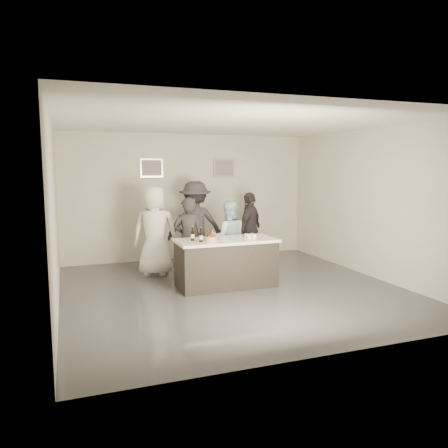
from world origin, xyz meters
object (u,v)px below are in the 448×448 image
Objects in this scene: beer_bottle_a at (193,234)px; person_main_blue at (228,238)px; person_main_black at (188,239)px; person_guest_left at (155,231)px; beer_bottle_b at (201,235)px; person_guest_back at (195,224)px; bar_counter at (226,263)px; person_guest_right at (250,229)px; cake at (211,239)px.

beer_bottle_a is 0.17× the size of person_main_blue.
person_guest_left is at bearing -37.36° from person_main_black.
person_main_blue is (1.00, 0.82, -0.26)m from beer_bottle_a.
beer_bottle_b is 1.98m from person_guest_back.
bar_counter is at bearing 147.17° from person_guest_left.
cake is at bearing 4.53° from person_guest_right.
person_main_blue is at bearing -160.20° from person_main_black.
cake is 0.11× the size of person_guest_back.
person_main_black is 0.89× the size of person_guest_left.
beer_bottle_a is at bearing 92.09° from person_main_black.
bar_counter is 0.98m from person_main_blue.
person_guest_back is at bearing -52.81° from person_main_blue.
beer_bottle_b is 0.14× the size of person_guest_back.
person_main_black is at bearing 103.90° from cake.
beer_bottle_a reaches higher than bar_counter.
beer_bottle_b is (-0.20, -0.06, 0.09)m from cake.
bar_counter is 1.85m from person_guest_back.
beer_bottle_a is 1.00× the size of beer_bottle_b.
person_guest_left is (-1.44, 0.47, 0.15)m from person_main_blue.
cake is at bearing 114.99° from person_main_black.
person_guest_left is at bearing 110.02° from beer_bottle_b.
bar_counter is at bearing 78.48° from person_main_blue.
person_main_black reaches higher than cake.
person_guest_left is (-0.43, 1.29, -0.11)m from beer_bottle_a.
beer_bottle_b is at bearing 128.37° from person_guest_left.
beer_bottle_a is 1.32m from person_main_blue.
bar_counter is 1.01× the size of person_guest_left.
beer_bottle_a is 0.14× the size of person_guest_back.
beer_bottle_b is 0.16× the size of person_guest_right.
person_guest_right reaches higher than beer_bottle_a.
bar_counter is 1.20× the size of person_main_blue.
person_guest_right reaches higher than bar_counter.
person_guest_back reaches higher than bar_counter.
beer_bottle_a is at bearing 176.86° from bar_counter.
person_guest_right is (2.22, 0.22, -0.09)m from person_guest_left.
beer_bottle_a is at bearing 119.51° from beer_bottle_b.
person_main_blue is 0.84× the size of person_guest_left.
person_main_blue is at bearing -1.92° from person_guest_right.
bar_counter is at bearing 99.44° from person_guest_back.
person_guest_left is at bearing 128.82° from bar_counter.
person_main_blue is at bearing 53.50° from cake.
person_main_blue is (0.90, 1.00, -0.26)m from beer_bottle_b.
person_guest_left is 2.23m from person_guest_right.
person_guest_back reaches higher than beer_bottle_b.
cake is at bearing 65.37° from person_main_blue.
person_main_blue is at bearing -179.92° from person_guest_left.
person_main_black is 0.99× the size of person_guest_right.
person_guest_left is 1.11× the size of person_guest_right.
person_guest_right is (1.15, 1.54, 0.38)m from bar_counter.
beer_bottle_a is (-0.31, 0.12, 0.09)m from cake.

